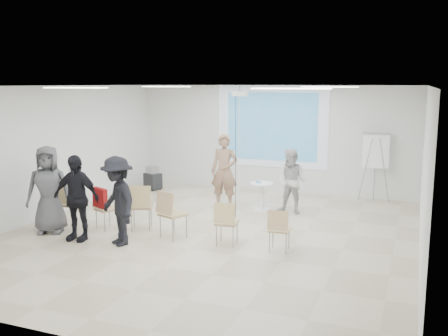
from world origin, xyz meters
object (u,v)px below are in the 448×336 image
(chair_center, at_px, (170,211))
(flipchart_easel, at_px, (376,151))
(chair_right_inner, at_px, (226,220))
(laptop, at_px, (142,205))
(chair_left_mid, at_px, (104,206))
(av_cart, at_px, (153,179))
(chair_right_far, at_px, (279,227))
(chair_far_left, at_px, (71,201))
(audience_outer, at_px, (48,184))
(audience_left, at_px, (76,192))
(player_right, at_px, (292,178))
(player_left, at_px, (224,166))
(chair_left_inner, at_px, (141,204))
(audience_mid, at_px, (117,195))
(pedestal_table, at_px, (261,195))

(chair_center, distance_m, flipchart_easel, 5.94)
(chair_right_inner, bearing_deg, laptop, 162.65)
(laptop, bearing_deg, chair_center, 131.62)
(chair_left_mid, height_order, av_cart, chair_left_mid)
(chair_right_far, xyz_separation_m, laptop, (-3.09, 0.39, 0.05))
(chair_far_left, distance_m, audience_outer, 0.69)
(chair_right_inner, distance_m, laptop, 2.10)
(chair_right_inner, height_order, audience_left, audience_left)
(chair_right_inner, xyz_separation_m, laptop, (-2.06, 0.40, 0.02))
(av_cart, bearing_deg, player_right, 8.13)
(flipchart_easel, bearing_deg, audience_outer, -142.23)
(chair_left_mid, xyz_separation_m, chair_center, (1.61, -0.08, 0.07))
(player_left, relative_size, audience_left, 1.07)
(chair_center, relative_size, laptop, 2.72)
(player_left, height_order, chair_right_far, player_left)
(chair_left_inner, bearing_deg, audience_mid, -108.35)
(laptop, height_order, audience_outer, audience_outer)
(flipchart_easel, bearing_deg, audience_mid, -131.44)
(chair_left_inner, bearing_deg, audience_outer, -177.81)
(pedestal_table, bearing_deg, audience_mid, -117.09)
(player_left, relative_size, chair_center, 2.15)
(audience_left, bearing_deg, pedestal_table, 49.78)
(chair_left_inner, bearing_deg, player_left, 45.36)
(chair_left_inner, relative_size, av_cart, 1.45)
(laptop, distance_m, audience_mid, 1.17)
(chair_left_mid, bearing_deg, chair_far_left, -150.25)
(chair_left_inner, xyz_separation_m, chair_center, (0.85, -0.31, -0.00))
(chair_left_mid, relative_size, laptop, 2.40)
(player_right, relative_size, chair_far_left, 1.81)
(chair_far_left, bearing_deg, chair_left_mid, 10.61)
(pedestal_table, distance_m, chair_far_left, 4.41)
(audience_left, height_order, av_cart, audience_left)
(chair_right_inner, xyz_separation_m, av_cart, (-3.83, 4.00, -0.20))
(chair_far_left, relative_size, chair_center, 0.98)
(player_right, distance_m, av_cart, 4.59)
(chair_left_inner, xyz_separation_m, audience_mid, (0.09, -0.98, 0.39))
(pedestal_table, xyz_separation_m, chair_left_inner, (-1.87, -2.50, 0.18))
(audience_mid, bearing_deg, audience_outer, -151.52)
(av_cart, bearing_deg, audience_outer, -65.33)
(player_left, distance_m, player_right, 1.68)
(chair_left_mid, distance_m, chair_left_inner, 0.80)
(audience_mid, distance_m, flipchart_easel, 6.89)
(chair_center, distance_m, av_cart, 4.81)
(player_left, xyz_separation_m, chair_center, (-0.08, -2.73, -0.47))
(chair_center, bearing_deg, chair_left_inner, -179.39)
(chair_far_left, distance_m, audience_mid, 1.80)
(chair_left_inner, bearing_deg, audience_left, -153.14)
(chair_far_left, height_order, audience_mid, audience_mid)
(audience_left, bearing_deg, player_left, 60.14)
(av_cart, bearing_deg, chair_left_inner, -40.99)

